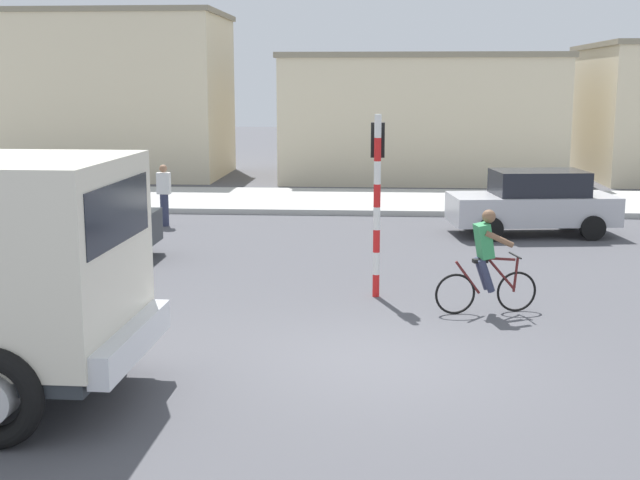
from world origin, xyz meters
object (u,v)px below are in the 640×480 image
(cyclist, at_px, (486,262))
(pedestrian_near_kerb, at_px, (164,194))
(car_red_near, at_px, (59,221))
(traffic_light_pole, at_px, (377,180))
(car_white_mid, at_px, (534,202))

(cyclist, bearing_deg, pedestrian_near_kerb, 132.63)
(car_red_near, bearing_deg, traffic_light_pole, -22.03)
(cyclist, distance_m, traffic_light_pole, 2.40)
(cyclist, bearing_deg, car_red_near, 156.21)
(traffic_light_pole, relative_size, car_white_mid, 0.76)
(cyclist, height_order, car_red_near, cyclist)
(traffic_light_pole, height_order, car_white_mid, traffic_light_pole)
(traffic_light_pole, xyz_separation_m, car_red_near, (-6.80, 2.75, -1.25))
(traffic_light_pole, height_order, pedestrian_near_kerb, traffic_light_pole)
(cyclist, xyz_separation_m, car_red_near, (-8.60, 3.79, -0.05))
(car_white_mid, bearing_deg, car_red_near, -161.24)
(car_white_mid, xyz_separation_m, pedestrian_near_kerb, (-9.44, 0.62, 0.03))
(cyclist, bearing_deg, car_white_mid, 74.54)
(cyclist, bearing_deg, traffic_light_pole, 149.94)
(car_red_near, height_order, car_white_mid, same)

